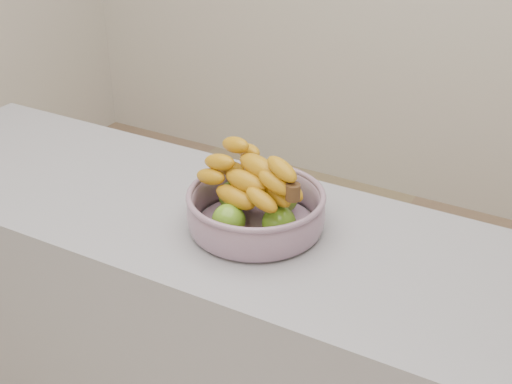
# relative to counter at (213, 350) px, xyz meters

# --- Properties ---
(counter) EXTENTS (2.00, 0.60, 0.90)m
(counter) POSITION_rel_counter_xyz_m (0.00, 0.00, 0.00)
(counter) COLOR #9D9BA3
(counter) RESTS_ON ground
(fruit_bowl) EXTENTS (0.34, 0.34, 0.20)m
(fruit_bowl) POSITION_rel_counter_xyz_m (0.14, 0.00, 0.51)
(fruit_bowl) COLOR #99A2B8
(fruit_bowl) RESTS_ON counter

